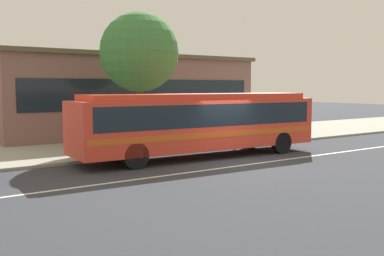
% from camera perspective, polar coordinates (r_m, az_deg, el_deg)
% --- Properties ---
extents(ground_plane, '(120.00, 120.00, 0.00)m').
position_cam_1_polar(ground_plane, '(18.25, 5.39, -4.35)').
color(ground_plane, '#33373E').
extents(sidewalk_slab, '(60.00, 8.00, 0.12)m').
position_cam_1_polar(sidewalk_slab, '(24.08, -5.66, -1.86)').
color(sidewalk_slab, '#A19F8F').
rests_on(sidewalk_slab, ground_plane).
extents(lane_stripe_center, '(56.00, 0.16, 0.01)m').
position_cam_1_polar(lane_stripe_center, '(17.66, 7.08, -4.68)').
color(lane_stripe_center, silver).
rests_on(lane_stripe_center, ground_plane).
extents(transit_bus, '(11.20, 3.01, 2.76)m').
position_cam_1_polar(transit_bus, '(19.20, 1.01, 0.98)').
color(transit_bus, red).
rests_on(transit_bus, ground_plane).
extents(pedestrian_waiting_near_sign, '(0.38, 0.38, 1.64)m').
position_cam_1_polar(pedestrian_waiting_near_sign, '(21.91, -4.94, 0.10)').
color(pedestrian_waiting_near_sign, '#69644F').
rests_on(pedestrian_waiting_near_sign, sidewalk_slab).
extents(bus_stop_sign, '(0.14, 0.44, 2.56)m').
position_cam_1_polar(bus_stop_sign, '(22.73, 5.94, 2.01)').
color(bus_stop_sign, gray).
rests_on(bus_stop_sign, sidewalk_slab).
extents(street_tree_near_stop, '(3.87, 3.87, 6.55)m').
position_cam_1_polar(street_tree_near_stop, '(22.16, -6.77, 9.57)').
color(street_tree_near_stop, brown).
rests_on(street_tree_near_stop, sidewalk_slab).
extents(station_building, '(16.46, 6.94, 5.01)m').
position_cam_1_polar(station_building, '(29.01, -8.78, 4.18)').
color(station_building, '#815A53').
rests_on(station_building, ground_plane).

